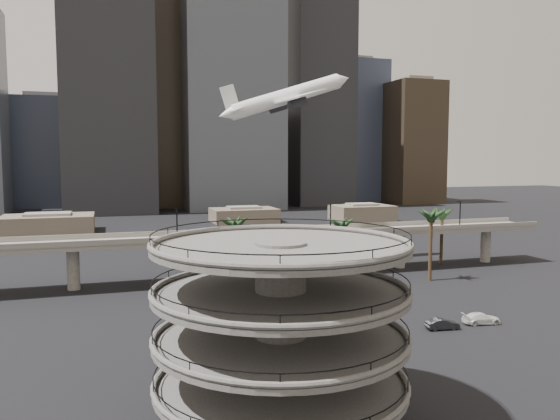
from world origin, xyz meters
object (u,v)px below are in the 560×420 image
object	(u,v)px
parking_ramp	(281,316)
car_b	(442,324)
airborne_jet	(286,97)
overpass	(252,241)
car_a	(287,339)
car_c	(481,318)

from	to	relation	value
parking_ramp	car_b	distance (m)	36.21
airborne_jet	parking_ramp	bearing A→B (deg)	-114.58
overpass	car_a	bearing A→B (deg)	-98.56
overpass	parking_ramp	bearing A→B (deg)	-102.43
airborne_jet	overpass	bearing A→B (deg)	-138.57
car_c	overpass	bearing A→B (deg)	39.08
parking_ramp	car_b	size ratio (longest dim) A/B	4.83
overpass	car_b	distance (m)	43.72
car_a	overpass	bearing A→B (deg)	-10.93
airborne_jet	car_c	bearing A→B (deg)	-82.60
car_a	car_b	xyz separation A→B (m)	(22.39, -0.42, -0.05)
overpass	airborne_jet	world-z (taller)	airborne_jet
airborne_jet	car_a	distance (m)	65.21
airborne_jet	car_b	size ratio (longest dim) A/B	7.03
airborne_jet	car_a	xyz separation A→B (m)	(-17.09, -51.59, -36.04)
car_b	parking_ramp	bearing A→B (deg)	130.26
overpass	car_b	bearing A→B (deg)	-67.64
airborne_jet	car_b	distance (m)	63.53
car_a	parking_ramp	bearing A→B (deg)	157.71
airborne_jet	car_b	world-z (taller)	airborne_jet
car_a	car_c	bearing A→B (deg)	-92.14
parking_ramp	overpass	bearing A→B (deg)	77.57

